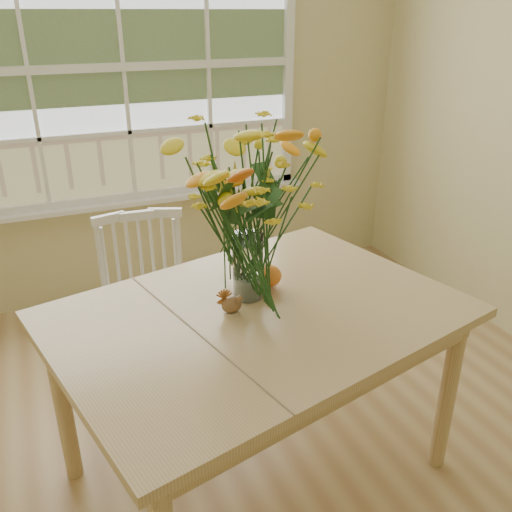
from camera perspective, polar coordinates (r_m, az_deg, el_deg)
name	(u,v)px	position (r m, az deg, el deg)	size (l,w,h in m)	color
wall_back	(125,99)	(3.68, -13.59, 15.73)	(4.00, 0.02, 2.70)	#D6C989
window	(124,70)	(3.62, -13.77, 18.48)	(2.42, 0.12, 1.74)	silver
dining_table	(258,330)	(2.15, 0.21, -7.81)	(1.73, 1.41, 0.81)	tan
windsor_chair	(147,298)	(2.83, -11.41, -4.35)	(0.46, 0.45, 0.94)	white
flower_vase	(247,201)	(2.03, -0.90, 5.83)	(0.57, 0.57, 0.67)	white
pumpkin	(268,277)	(2.25, 1.24, -2.20)	(0.12, 0.12, 0.09)	orange
turkey_figurine	(231,305)	(2.05, -2.60, -5.17)	(0.08, 0.07, 0.10)	#CCB78C
dark_gourd	(258,286)	(2.20, 0.20, -3.21)	(0.13, 0.10, 0.07)	#38160F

